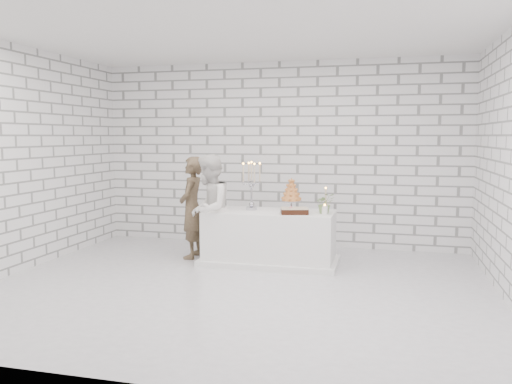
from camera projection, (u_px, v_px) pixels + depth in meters
name	position (u px, v px, depth m)	size (l,w,h in m)	color
ground	(237.00, 287.00, 6.13)	(6.00, 5.00, 0.01)	silver
ceiling	(236.00, 30.00, 5.80)	(6.00, 5.00, 0.01)	white
wall_back	(279.00, 155.00, 8.38)	(6.00, 0.01, 3.00)	white
wall_front	(135.00, 180.00, 3.56)	(6.00, 0.01, 3.00)	white
wall_left	(17.00, 159.00, 6.69)	(0.01, 5.00, 3.00)	white
cake_table	(270.00, 237.00, 7.22)	(1.80, 0.80, 0.75)	white
groom	(192.00, 208.00, 7.54)	(0.55, 0.36, 1.50)	#463726
bride	(209.00, 210.00, 7.17)	(0.75, 0.59, 1.55)	white
candelabra	(252.00, 186.00, 7.27)	(0.28, 0.28, 0.70)	#A6A6B0
croquembouche	(291.00, 194.00, 7.19)	(0.30, 0.30, 0.47)	#9D5724
chocolate_cake	(294.00, 211.00, 6.94)	(0.36, 0.26, 0.08)	black
pillar_candle	(325.00, 210.00, 6.88)	(0.08, 0.08, 0.12)	white
extra_taper	(326.00, 200.00, 7.14)	(0.06, 0.06, 0.32)	beige
flowers	(325.00, 203.00, 6.93)	(0.25, 0.22, 0.28)	#537E46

